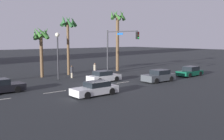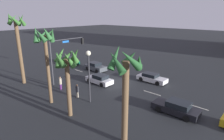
% 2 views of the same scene
% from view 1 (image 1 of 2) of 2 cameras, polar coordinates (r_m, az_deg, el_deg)
% --- Properties ---
extents(ground_plane, '(220.00, 220.00, 0.00)m').
position_cam_1_polar(ground_plane, '(29.09, -1.78, -3.37)').
color(ground_plane, '#232628').
extents(lane_stripe_2, '(2.44, 0.14, 0.01)m').
position_cam_1_polar(lane_stripe_2, '(25.93, -12.50, -4.76)').
color(lane_stripe_2, silver).
rests_on(lane_stripe_2, ground_plane).
extents(lane_stripe_3, '(2.01, 0.14, 0.01)m').
position_cam_1_polar(lane_stripe_3, '(30.89, 2.46, -2.76)').
color(lane_stripe_3, silver).
rests_on(lane_stripe_3, ground_plane).
extents(lane_stripe_4, '(2.11, 0.14, 0.01)m').
position_cam_1_polar(lane_stripe_4, '(35.06, 9.71, -1.71)').
color(lane_stripe_4, silver).
rests_on(lane_stripe_4, ground_plane).
extents(lane_stripe_5, '(1.90, 0.14, 0.01)m').
position_cam_1_polar(lane_stripe_5, '(41.35, 17.01, -0.63)').
color(lane_stripe_5, silver).
rests_on(lane_stripe_5, ground_plane).
extents(lane_stripe_6, '(2.17, 0.14, 0.01)m').
position_cam_1_polar(lane_stripe_6, '(41.22, 16.88, -0.65)').
color(lane_stripe_6, silver).
rests_on(lane_stripe_6, ground_plane).
extents(car_0, '(4.43, 1.84, 1.27)m').
position_cam_1_polar(car_0, '(23.86, -3.73, -4.17)').
color(car_0, silver).
rests_on(car_0, ground_plane).
extents(car_1, '(4.25, 2.09, 1.43)m').
position_cam_1_polar(car_1, '(32.01, 10.29, -1.34)').
color(car_1, '#474C51').
rests_on(car_1, ground_plane).
extents(car_4, '(4.20, 1.93, 1.36)m').
position_cam_1_polar(car_4, '(37.90, 16.86, -0.34)').
color(car_4, '#0F5138').
rests_on(car_4, ground_plane).
extents(car_5, '(4.15, 1.86, 1.34)m').
position_cam_1_polar(car_5, '(31.42, -1.84, -1.47)').
color(car_5, silver).
rests_on(car_5, ground_plane).
extents(traffic_signal, '(0.55, 6.21, 6.45)m').
position_cam_1_polar(traffic_signal, '(36.09, 1.18, 5.68)').
color(traffic_signal, '#38383D').
rests_on(traffic_signal, ground_plane).
extents(streetlamp, '(0.56, 0.56, 5.98)m').
position_cam_1_polar(streetlamp, '(33.47, -11.92, 5.06)').
color(streetlamp, '#2D2D33').
rests_on(streetlamp, ground_plane).
extents(pedestrian_0, '(0.51, 0.51, 1.77)m').
position_cam_1_polar(pedestrian_0, '(36.75, -3.82, 0.21)').
color(pedestrian_0, '#59266B').
rests_on(pedestrian_0, ground_plane).
extents(pedestrian_1, '(0.37, 0.37, 1.66)m').
position_cam_1_polar(pedestrian_1, '(34.86, -8.86, -0.32)').
color(pedestrian_1, '#B2A58C').
rests_on(pedestrian_1, ground_plane).
extents(palm_tree_1, '(2.45, 2.56, 6.86)m').
position_cam_1_polar(palm_tree_1, '(36.08, -15.39, 6.65)').
color(palm_tree_1, brown).
rests_on(palm_tree_1, ground_plane).
extents(palm_tree_2, '(2.45, 2.68, 8.58)m').
position_cam_1_polar(palm_tree_2, '(37.69, -9.63, 8.96)').
color(palm_tree_2, brown).
rests_on(palm_tree_2, ground_plane).
extents(palm_tree_3, '(2.56, 2.62, 9.93)m').
position_cam_1_polar(palm_tree_3, '(41.99, 1.23, 9.20)').
color(palm_tree_3, brown).
rests_on(palm_tree_3, ground_plane).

